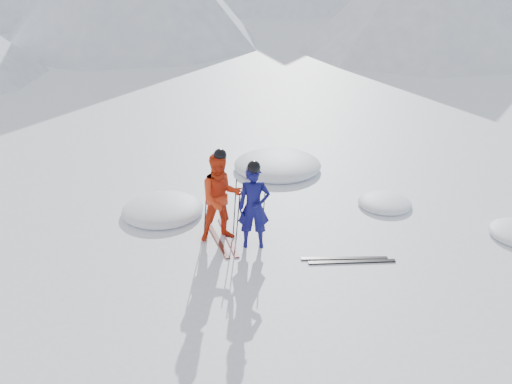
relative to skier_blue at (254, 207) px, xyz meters
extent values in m
plane|color=white|center=(1.76, -0.29, -0.87)|extent=(160.00, 160.00, 0.00)
imported|color=#0E0E54|center=(0.00, 0.00, 0.00)|extent=(0.70, 0.53, 1.75)
imported|color=red|center=(-0.59, 0.43, 0.07)|extent=(0.97, 0.79, 1.88)
cylinder|color=black|center=(-0.30, 0.15, -0.29)|extent=(0.12, 0.08, 1.16)
cylinder|color=black|center=(0.25, 0.25, -0.29)|extent=(0.12, 0.07, 1.16)
cylinder|color=black|center=(-0.89, 0.68, -0.25)|extent=(0.12, 0.10, 1.25)
cylinder|color=black|center=(-0.29, 0.58, -0.25)|extent=(0.12, 0.09, 1.25)
cube|color=black|center=(-0.71, 0.43, -0.86)|extent=(0.29, 1.70, 0.03)
cube|color=black|center=(-0.47, 0.43, -0.86)|extent=(0.18, 1.70, 0.03)
cube|color=black|center=(1.62, -0.89, -0.86)|extent=(1.69, 0.41, 0.03)
cube|color=black|center=(1.72, -1.04, -0.86)|extent=(1.69, 0.35, 0.03)
ellipsoid|color=white|center=(-1.74, 1.88, -0.87)|extent=(1.86, 1.86, 0.41)
ellipsoid|color=white|center=(3.40, 1.19, -0.87)|extent=(1.26, 1.26, 0.28)
ellipsoid|color=white|center=(1.48, 3.94, -0.87)|extent=(2.39, 2.39, 0.53)
camera|label=1|loc=(-1.96, -9.41, 4.74)|focal=38.00mm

